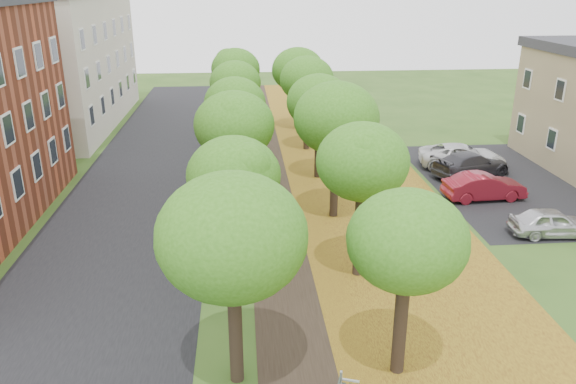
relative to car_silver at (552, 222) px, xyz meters
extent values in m
plane|color=#2D4C19|center=(-12.23, -8.83, -0.65)|extent=(120.00, 120.00, 0.00)
cube|color=black|center=(-19.73, 6.17, -0.64)|extent=(8.00, 70.00, 0.01)
cube|color=black|center=(-12.23, 6.17, -0.64)|extent=(3.20, 70.00, 0.01)
cube|color=#A0821D|center=(-7.23, 6.17, -0.64)|extent=(7.50, 70.00, 0.01)
cube|color=black|center=(1.27, 7.17, -0.64)|extent=(9.00, 16.00, 0.01)
cylinder|color=black|center=(-14.43, -8.83, 1.01)|extent=(0.40, 0.40, 3.32)
ellipsoid|color=#2F6615|center=(-14.43, -8.83, 3.90)|extent=(3.79, 3.79, 3.22)
cylinder|color=black|center=(-14.43, -2.83, 1.01)|extent=(0.40, 0.40, 3.32)
ellipsoid|color=#2F6615|center=(-14.43, -2.83, 3.90)|extent=(3.79, 3.79, 3.22)
cylinder|color=black|center=(-14.43, 3.17, 1.01)|extent=(0.40, 0.40, 3.32)
ellipsoid|color=#2F6615|center=(-14.43, 3.17, 3.90)|extent=(3.79, 3.79, 3.22)
cylinder|color=black|center=(-14.43, 9.17, 1.01)|extent=(0.40, 0.40, 3.32)
ellipsoid|color=#2F6615|center=(-14.43, 9.17, 3.90)|extent=(3.79, 3.79, 3.22)
cylinder|color=black|center=(-14.43, 15.17, 1.01)|extent=(0.40, 0.40, 3.32)
ellipsoid|color=#2F6615|center=(-14.43, 15.17, 3.90)|extent=(3.79, 3.79, 3.22)
cylinder|color=black|center=(-14.43, 21.17, 1.01)|extent=(0.40, 0.40, 3.32)
ellipsoid|color=#2F6615|center=(-14.43, 21.17, 3.90)|extent=(3.79, 3.79, 3.22)
cylinder|color=black|center=(-9.63, -8.83, 1.01)|extent=(0.40, 0.40, 3.32)
ellipsoid|color=#2F6615|center=(-9.63, -8.83, 3.90)|extent=(3.79, 3.79, 3.22)
cylinder|color=black|center=(-9.63, -2.83, 1.01)|extent=(0.40, 0.40, 3.32)
ellipsoid|color=#2F6615|center=(-9.63, -2.83, 3.90)|extent=(3.79, 3.79, 3.22)
cylinder|color=black|center=(-9.63, 3.17, 1.01)|extent=(0.40, 0.40, 3.32)
ellipsoid|color=#2F6615|center=(-9.63, 3.17, 3.90)|extent=(3.79, 3.79, 3.22)
cylinder|color=black|center=(-9.63, 9.17, 1.01)|extent=(0.40, 0.40, 3.32)
ellipsoid|color=#2F6615|center=(-9.63, 9.17, 3.90)|extent=(3.79, 3.79, 3.22)
cylinder|color=black|center=(-9.63, 15.17, 1.01)|extent=(0.40, 0.40, 3.32)
ellipsoid|color=#2F6615|center=(-9.63, 15.17, 3.90)|extent=(3.79, 3.79, 3.22)
cylinder|color=black|center=(-9.63, 21.17, 1.01)|extent=(0.40, 0.40, 3.32)
ellipsoid|color=#2F6615|center=(-9.63, 21.17, 3.90)|extent=(3.79, 3.79, 3.22)
cube|color=beige|center=(-29.23, 24.17, 4.35)|extent=(10.00, 20.00, 10.00)
cube|color=silver|center=(-11.28, -9.99, 0.02)|extent=(0.47, 0.21, 0.04)
imported|color=silver|center=(0.00, 0.00, 0.00)|extent=(3.89, 1.77, 1.30)
imported|color=maroon|center=(-1.23, 4.75, 0.07)|extent=(4.41, 1.78, 1.43)
imported|color=#353439|center=(-0.42, 8.53, 0.08)|extent=(5.43, 3.72, 1.46)
imported|color=silver|center=(-0.35, 10.20, 0.09)|extent=(5.62, 3.27, 1.47)
camera|label=1|loc=(-14.07, -22.47, 10.36)|focal=35.00mm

